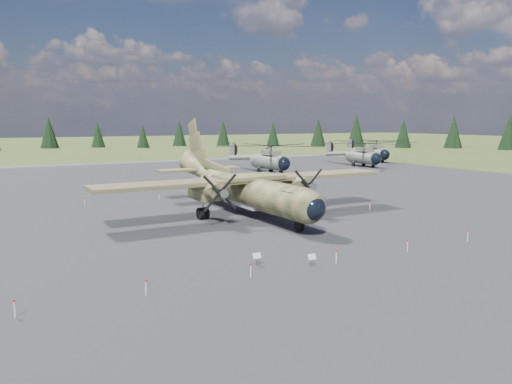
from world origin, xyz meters
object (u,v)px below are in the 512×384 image
transport_plane (244,185)px  helicopter_mid (363,150)px  helicopter_far (375,147)px  helicopter_near (269,153)px

transport_plane → helicopter_mid: size_ratio=1.34×
transport_plane → helicopter_far: transport_plane is taller
transport_plane → helicopter_mid: 53.84m
helicopter_mid → helicopter_far: (10.00, 7.73, 0.02)m
helicopter_near → helicopter_far: helicopter_near is taller
helicopter_far → helicopter_mid: bearing=-133.3°
transport_plane → helicopter_mid: bearing=36.6°
helicopter_near → helicopter_mid: 21.59m
helicopter_mid → helicopter_far: size_ratio=0.95×
transport_plane → helicopter_near: (20.99, 31.68, 0.63)m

